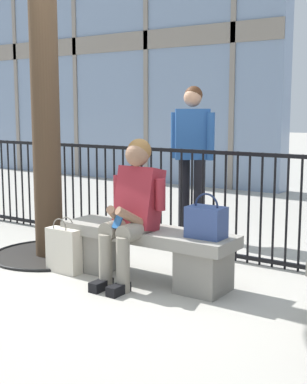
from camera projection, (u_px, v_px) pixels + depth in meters
name	position (u px, v px, depth m)	size (l,w,h in m)	color
ground_plane	(147.00, 279.00, 4.66)	(60.00, 60.00, 0.00)	#B2ADA3
stone_bench	(147.00, 249.00, 4.62)	(1.60, 0.44, 0.45)	gray
seated_person_with_phone	(133.00, 207.00, 4.49)	(0.52, 0.66, 1.21)	gray
handbag_on_bench	(206.00, 221.00, 4.24)	(0.30, 0.19, 0.36)	#33477F
shopping_bag	(64.00, 250.00, 4.83)	(0.33, 0.13, 0.50)	beige
bystander_at_railing	(192.00, 150.00, 6.04)	(0.55, 0.40, 1.71)	black
plaza_railing	(203.00, 202.00, 5.36)	(8.25, 0.04, 1.06)	black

